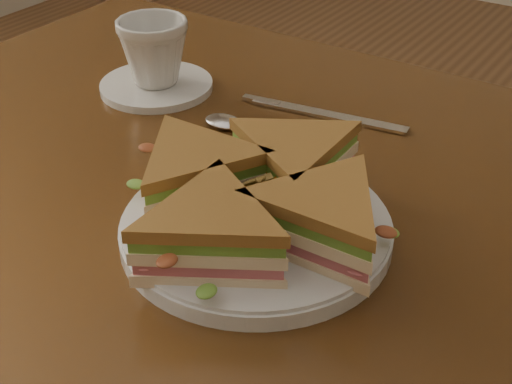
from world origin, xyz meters
TOP-DOWN VIEW (x-y plane):
  - table at (0.00, 0.00)m, footprint 1.20×0.80m
  - plate at (-0.01, -0.06)m, footprint 0.26×0.26m
  - sandwich_wedges at (-0.01, -0.06)m, footprint 0.29×0.29m
  - crisps_mound at (-0.01, -0.06)m, footprint 0.09×0.09m
  - spoon at (-0.14, 0.11)m, footprint 0.18×0.04m
  - knife at (-0.08, 0.19)m, footprint 0.21×0.05m
  - saucer at (-0.30, 0.14)m, footprint 0.15×0.15m
  - coffee_cup at (-0.30, 0.14)m, footprint 0.11×0.11m

SIDE VIEW (x-z plane):
  - table at x=0.00m, z-range 0.28..1.03m
  - knife at x=-0.08m, z-range 0.75..0.75m
  - spoon at x=-0.14m, z-range 0.75..0.76m
  - saucer at x=-0.30m, z-range 0.75..0.76m
  - plate at x=-0.01m, z-range 0.75..0.77m
  - crisps_mound at x=-0.01m, z-range 0.77..0.82m
  - sandwich_wedges at x=-0.01m, z-range 0.77..0.82m
  - coffee_cup at x=-0.30m, z-range 0.76..0.85m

